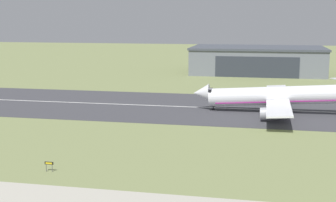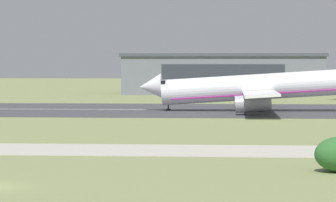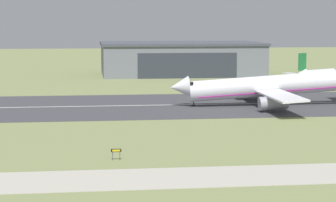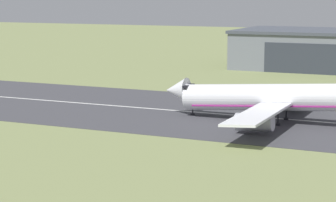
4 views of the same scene
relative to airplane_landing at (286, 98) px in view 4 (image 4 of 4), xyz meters
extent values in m
plane|color=#7A8451|center=(-24.32, -44.80, -4.47)|extent=(735.23, 735.23, 0.00)
cube|color=#3D3D42|center=(-24.32, 3.45, -4.44)|extent=(495.23, 45.17, 0.06)
cube|color=silver|center=(-24.32, 3.45, -4.41)|extent=(445.71, 0.70, 0.01)
cube|color=slate|center=(-7.75, 90.90, 1.00)|extent=(57.61, 33.79, 10.95)
cube|color=#424751|center=(-7.75, 90.90, 6.93)|extent=(58.61, 34.79, 0.90)
cube|color=#2D333D|center=(-7.75, 73.96, -0.09)|extent=(34.56, 0.12, 8.76)
cylinder|color=white|center=(-0.37, 0.00, 0.17)|extent=(37.63, 4.98, 7.08)
cone|color=white|center=(-21.21, 0.12, 0.17)|extent=(4.61, 4.80, 5.03)
cube|color=black|center=(-18.85, 0.11, 1.12)|extent=(1.15, 4.06, 0.51)
cube|color=#991E7A|center=(-0.37, 0.00, -1.14)|extent=(33.62, 4.72, 2.29)
cube|color=white|center=(-1.05, 13.21, -0.66)|extent=(5.82, 21.66, 0.75)
cylinder|color=#A8A8B2|center=(-2.20, 11.48, -2.39)|extent=(6.39, 2.99, 3.34)
cube|color=white|center=(-1.20, -13.19, -0.66)|extent=(5.82, 21.66, 0.75)
cylinder|color=#A8A8B2|center=(-2.32, -11.46, -2.39)|extent=(6.39, 2.99, 3.34)
cylinder|color=black|center=(-17.87, 0.10, -3.34)|extent=(0.24, 0.24, 2.26)
cylinder|color=black|center=(-17.87, 0.10, -4.25)|extent=(0.84, 0.84, 0.44)
cylinder|color=black|center=(-0.61, 2.87, -3.34)|extent=(0.24, 0.24, 2.26)
cylinder|color=black|center=(-0.61, 2.87, -4.25)|extent=(0.84, 0.84, 0.44)
cylinder|color=black|center=(-0.64, -2.86, -3.34)|extent=(0.24, 0.24, 2.26)
cylinder|color=black|center=(-0.64, -2.86, -4.25)|extent=(0.84, 0.84, 0.44)
camera|label=1|loc=(-5.08, -123.54, 20.01)|focal=50.00mm
camera|label=2|loc=(-7.31, -149.36, 4.52)|focal=85.00mm
camera|label=3|loc=(-42.61, -148.28, 15.37)|focal=70.00mm
camera|label=4|loc=(27.69, -112.75, 18.22)|focal=70.00mm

